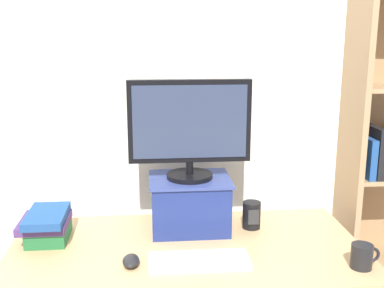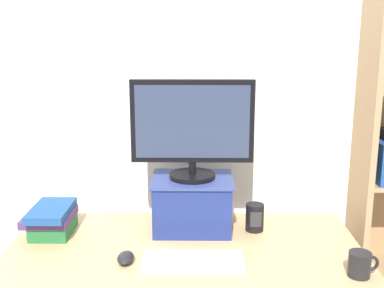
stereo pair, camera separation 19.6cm
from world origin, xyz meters
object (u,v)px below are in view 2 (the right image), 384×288
(keyboard, at_px, (193,261))
(book_stack, at_px, (52,219))
(computer_monitor, at_px, (192,127))
(computer_mouse, at_px, (126,258))
(coffee_mug, at_px, (360,264))
(riser_box, at_px, (192,202))
(desk, at_px, (184,262))
(desk_speaker, at_px, (255,217))

(keyboard, bearing_deg, book_stack, 156.28)
(computer_monitor, bearing_deg, keyboard, -88.81)
(computer_monitor, relative_size, computer_mouse, 5.09)
(keyboard, relative_size, coffee_mug, 3.47)
(keyboard, xyz_separation_m, book_stack, (-0.62, 0.27, 0.05))
(riser_box, distance_m, book_stack, 0.62)
(computer_monitor, bearing_deg, book_stack, -173.26)
(riser_box, relative_size, computer_mouse, 3.43)
(computer_monitor, relative_size, coffee_mug, 4.77)
(keyboard, bearing_deg, riser_box, 91.19)
(book_stack, height_order, coffee_mug, book_stack)
(desk, relative_size, riser_box, 4.08)
(keyboard, distance_m, desk_speaker, 0.42)
(riser_box, xyz_separation_m, book_stack, (-0.61, -0.07, -0.06))
(desk_speaker, bearing_deg, coffee_mug, -50.66)
(computer_monitor, bearing_deg, desk, -99.19)
(riser_box, height_order, computer_mouse, riser_box)
(desk, bearing_deg, keyboard, -76.30)
(coffee_mug, xyz_separation_m, desk_speaker, (-0.33, 0.41, 0.01))
(desk, bearing_deg, riser_box, 80.88)
(coffee_mug, distance_m, desk_speaker, 0.53)
(computer_monitor, bearing_deg, coffee_mug, -35.07)
(computer_monitor, height_order, coffee_mug, computer_monitor)
(book_stack, relative_size, desk_speaker, 2.14)
(keyboard, relative_size, computer_mouse, 3.70)
(desk, distance_m, computer_mouse, 0.28)
(riser_box, bearing_deg, computer_mouse, -127.02)
(desk, height_order, computer_mouse, computer_mouse)
(computer_mouse, distance_m, desk_speaker, 0.62)
(coffee_mug, bearing_deg, riser_box, 144.84)
(desk, bearing_deg, desk_speaker, 28.61)
(computer_monitor, height_order, desk_speaker, computer_monitor)
(riser_box, distance_m, computer_monitor, 0.34)
(riser_box, relative_size, book_stack, 1.37)
(computer_monitor, height_order, keyboard, computer_monitor)
(desk, bearing_deg, book_stack, 168.61)
(riser_box, xyz_separation_m, computer_mouse, (-0.25, -0.33, -0.11))
(coffee_mug, bearing_deg, book_stack, 163.74)
(riser_box, xyz_separation_m, computer_monitor, (0.00, -0.00, 0.34))
(computer_monitor, distance_m, desk_speaker, 0.49)
(keyboard, relative_size, book_stack, 1.48)
(keyboard, bearing_deg, coffee_mug, -7.98)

